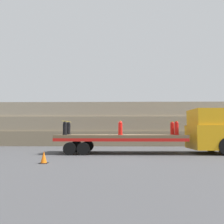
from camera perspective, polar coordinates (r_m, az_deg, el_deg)
name	(u,v)px	position (r m, az deg, el deg)	size (l,w,h in m)	color
ground_plane	(120,153)	(15.16, 2.19, -10.72)	(120.00, 120.00, 0.00)	#474749
rock_cliff	(119,124)	(22.61, 1.86, -3.18)	(60.00, 3.30, 4.31)	#84755B
truck_cab	(211,132)	(16.39, 24.46, -4.70)	(2.74, 2.71, 2.99)	orange
flatbed_trailer	(114,138)	(15.08, 0.61, -6.78)	(8.61, 2.63, 1.26)	brown
fire_hydrant_black_near_0	(65,128)	(14.92, -12.21, -4.16)	(0.33, 0.47, 0.91)	black
fire_hydrant_black_far_0	(69,128)	(16.00, -11.29, -4.19)	(0.33, 0.47, 0.91)	black
fire_hydrant_red_near_1	(120,128)	(14.51, 2.21, -4.25)	(0.33, 0.47, 0.91)	red
fire_hydrant_red_far_1	(120,128)	(15.63, 2.14, -4.27)	(0.33, 0.47, 0.91)	red
fire_hydrant_red_near_2	(177,128)	(15.04, 16.51, -4.08)	(0.33, 0.47, 0.91)	red
fire_hydrant_red_far_2	(172,128)	(16.12, 15.47, -4.12)	(0.33, 0.47, 0.91)	red
cargo_strap_rear	(67,121)	(15.47, -11.71, -2.43)	(0.05, 2.73, 0.01)	yellow
cargo_strap_middle	(120,121)	(15.08, 2.17, -2.47)	(0.05, 2.73, 0.01)	yellow
cargo_strap_front	(174,121)	(15.59, 15.93, -2.37)	(0.05, 2.73, 0.01)	yellow
traffic_cone	(44,157)	(11.25, -17.40, -11.23)	(0.38, 0.38, 0.59)	black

